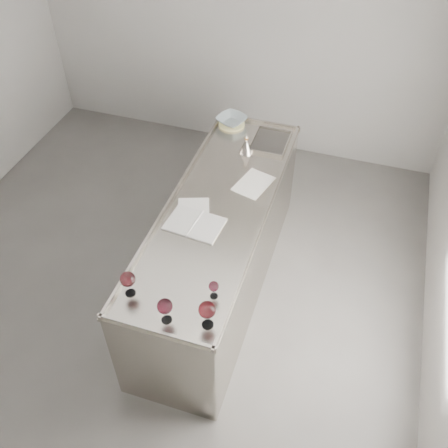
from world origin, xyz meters
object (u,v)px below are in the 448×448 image
(wine_glass_left, at_px, (128,280))
(wine_glass_middle, at_px, (165,307))
(counter, at_px, (219,247))
(wine_glass_right, at_px, (207,310))
(notebook, at_px, (195,224))
(ceramic_bowl, at_px, (232,120))
(wine_glass_small, at_px, (214,287))
(wine_funnel, at_px, (246,147))

(wine_glass_left, distance_m, wine_glass_middle, 0.32)
(counter, height_order, wine_glass_right, wine_glass_right)
(notebook, height_order, ceramic_bowl, ceramic_bowl)
(wine_glass_middle, distance_m, ceramic_bowl, 2.18)
(wine_glass_small, relative_size, notebook, 0.31)
(wine_glass_middle, relative_size, wine_glass_right, 0.91)
(wine_glass_left, xyz_separation_m, notebook, (0.17, 0.72, -0.13))
(ceramic_bowl, distance_m, wine_funnel, 0.44)
(ceramic_bowl, relative_size, wine_funnel, 1.39)
(notebook, bearing_deg, wine_glass_middle, -76.14)
(notebook, distance_m, wine_funnel, 0.97)
(ceramic_bowl, bearing_deg, counter, -77.95)
(counter, distance_m, wine_glass_left, 1.17)
(counter, distance_m, wine_glass_middle, 1.24)
(ceramic_bowl, height_order, wine_funnel, wine_funnel)
(wine_glass_right, distance_m, wine_funnel, 1.77)
(wine_glass_right, height_order, wine_funnel, wine_glass_right)
(wine_glass_middle, bearing_deg, wine_glass_right, 9.93)
(wine_funnel, bearing_deg, ceramic_bowl, 123.55)
(wine_glass_left, distance_m, wine_funnel, 1.70)
(wine_glass_right, bearing_deg, ceramic_bowl, 103.43)
(wine_glass_middle, height_order, wine_glass_small, wine_glass_middle)
(wine_glass_right, distance_m, ceramic_bowl, 2.18)
(counter, relative_size, wine_glass_middle, 12.88)
(notebook, bearing_deg, wine_funnel, 88.51)
(wine_glass_small, bearing_deg, wine_glass_right, -81.34)
(wine_glass_right, height_order, notebook, wine_glass_right)
(counter, bearing_deg, ceramic_bowl, 102.05)
(ceramic_bowl, bearing_deg, wine_funnel, -56.45)
(wine_glass_left, xyz_separation_m, wine_glass_small, (0.52, 0.14, -0.04))
(notebook, height_order, wine_funnel, wine_funnel)
(wine_glass_right, bearing_deg, wine_glass_left, 172.39)
(counter, bearing_deg, wine_glass_right, -75.16)
(counter, bearing_deg, wine_glass_small, -73.58)
(wine_glass_left, relative_size, wine_funnel, 1.05)
(wine_funnel, bearing_deg, wine_glass_small, -81.47)
(counter, distance_m, wine_glass_small, 1.02)
(wine_glass_middle, height_order, ceramic_bowl, wine_glass_middle)
(counter, xyz_separation_m, wine_glass_left, (-0.28, -0.96, 0.60))
(counter, distance_m, wine_funnel, 0.89)
(wine_glass_small, xyz_separation_m, notebook, (-0.34, 0.57, -0.09))
(wine_glass_middle, bearing_deg, ceramic_bowl, 96.71)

